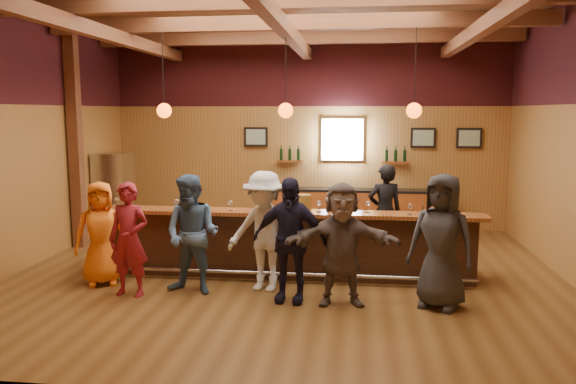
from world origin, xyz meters
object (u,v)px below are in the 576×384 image
(bar_counter, at_px, (288,242))
(customer_orange, at_px, (101,233))
(customer_white, at_px, (265,231))
(stainless_fridge, at_px, (114,194))
(bottle_a, at_px, (330,201))
(customer_navy, at_px, (289,240))
(ice_bucket, at_px, (304,202))
(back_bar_cabinet, at_px, (359,210))
(bartender, at_px, (385,211))
(customer_brown, at_px, (342,244))
(customer_redvest, at_px, (129,239))
(customer_denim, at_px, (192,234))
(customer_dark, at_px, (441,241))

(bar_counter, distance_m, customer_orange, 2.98)
(customer_white, bearing_deg, stainless_fridge, 152.13)
(customer_orange, height_order, bottle_a, customer_orange)
(customer_navy, relative_size, ice_bucket, 6.99)
(ice_bucket, bearing_deg, back_bar_cabinet, 76.58)
(back_bar_cabinet, xyz_separation_m, customer_white, (-1.42, -4.52, 0.43))
(customer_navy, xyz_separation_m, bartender, (1.45, 2.59, -0.02))
(stainless_fridge, bearing_deg, customer_orange, -69.05)
(customer_brown, xyz_separation_m, bartender, (0.71, 2.63, 0.01))
(customer_redvest, bearing_deg, customer_orange, 150.27)
(back_bar_cabinet, bearing_deg, customer_denim, -117.19)
(customer_navy, distance_m, bottle_a, 1.38)
(customer_white, height_order, bartender, customer_white)
(back_bar_cabinet, height_order, customer_brown, customer_brown)
(customer_white, xyz_separation_m, customer_navy, (0.43, -0.45, -0.01))
(customer_white, distance_m, customer_navy, 0.62)
(customer_redvest, xyz_separation_m, bartender, (3.80, 2.62, 0.03))
(back_bar_cabinet, bearing_deg, bartender, -79.04)
(bar_counter, bearing_deg, stainless_fridge, 149.24)
(customer_dark, height_order, ice_bucket, customer_dark)
(customer_redvest, xyz_separation_m, customer_white, (1.93, 0.47, 0.07))
(customer_white, bearing_deg, ice_bucket, 68.32)
(customer_denim, bearing_deg, customer_white, 26.09)
(back_bar_cabinet, bearing_deg, bottle_a, -97.39)
(stainless_fridge, xyz_separation_m, customer_orange, (1.31, -3.41, -0.09))
(customer_dark, bearing_deg, bottle_a, 168.21)
(bar_counter, distance_m, customer_brown, 1.74)
(customer_white, distance_m, ice_bucket, 0.96)
(bar_counter, xyz_separation_m, customer_navy, (0.19, -1.40, 0.37))
(bar_counter, bearing_deg, bottle_a, -13.68)
(bar_counter, bearing_deg, back_bar_cabinet, 71.66)
(customer_brown, bearing_deg, customer_white, 151.42)
(customer_orange, distance_m, customer_redvest, 0.80)
(customer_dark, relative_size, ice_bucket, 7.28)
(back_bar_cabinet, height_order, bottle_a, bottle_a)
(customer_denim, height_order, customer_white, customer_white)
(back_bar_cabinet, relative_size, customer_dark, 2.15)
(customer_brown, distance_m, ice_bucket, 1.44)
(back_bar_cabinet, xyz_separation_m, customer_orange, (-3.99, -4.53, 0.33))
(customer_brown, height_order, customer_dark, customer_dark)
(stainless_fridge, height_order, customer_redvest, stainless_fridge)
(customer_redvest, distance_m, customer_white, 1.98)
(back_bar_cabinet, height_order, customer_navy, customer_navy)
(bartender, bearing_deg, customer_orange, 11.29)
(customer_orange, distance_m, customer_white, 2.58)
(customer_redvest, relative_size, customer_denim, 0.94)
(customer_white, height_order, bottle_a, customer_white)
(stainless_fridge, bearing_deg, customer_navy, -41.76)
(customer_navy, distance_m, bartender, 2.97)
(customer_orange, bearing_deg, customer_white, -22.26)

